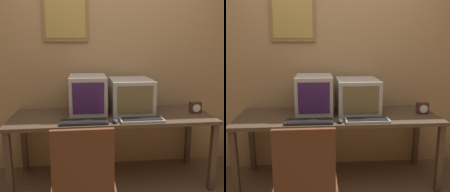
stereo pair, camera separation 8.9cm
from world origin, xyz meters
The scene contains 9 objects.
wall_back centered at (0.00, 1.29, 1.30)m, with size 8.00×0.08×2.60m.
desk centered at (0.00, 0.86, 0.67)m, with size 2.05×0.69×0.74m.
monitor_left centered at (-0.24, 0.97, 0.94)m, with size 0.37×0.45×0.40m.
monitor_right centered at (0.21, 0.96, 0.92)m, with size 0.43×0.48×0.36m.
keyboard_main centered at (-0.29, 0.63, 0.75)m, with size 0.44×0.17×0.03m.
keyboard_side centered at (0.26, 0.62, 0.75)m, with size 0.42×0.16×0.03m.
mouse_near_keyboard centered at (0.00, 0.61, 0.76)m, with size 0.06×0.11×0.04m.
desk_clock centered at (0.89, 0.84, 0.80)m, with size 0.12×0.07×0.12m.
office_chair centered at (-0.30, 0.12, 0.38)m, with size 0.49×0.49×0.91m.
Camera 1 is at (-0.28, -1.62, 1.47)m, focal length 40.00 mm.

